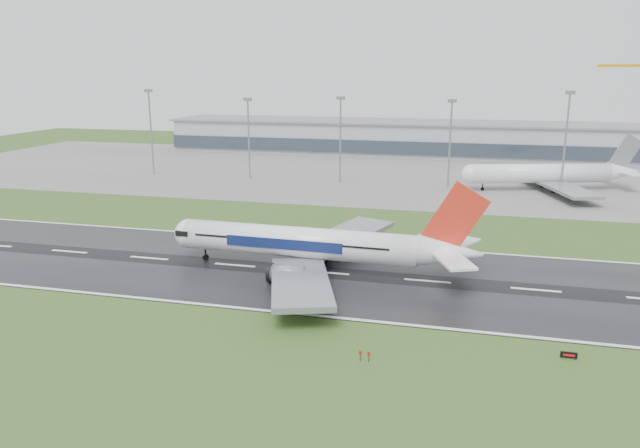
# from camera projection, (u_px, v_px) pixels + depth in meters

# --- Properties ---
(ground) EXTENTS (520.00, 520.00, 0.00)m
(ground) POSITION_uv_depth(u_px,v_px,m) (327.00, 273.00, 121.67)
(ground) COLOR #2D4B1B
(ground) RESTS_ON ground
(runway) EXTENTS (400.00, 45.00, 0.10)m
(runway) POSITION_uv_depth(u_px,v_px,m) (327.00, 273.00, 121.66)
(runway) COLOR black
(runway) RESTS_ON ground
(apron) EXTENTS (400.00, 130.00, 0.08)m
(apron) POSITION_uv_depth(u_px,v_px,m) (401.00, 173.00, 239.07)
(apron) COLOR slate
(apron) RESTS_ON ground
(terminal) EXTENTS (240.00, 36.00, 15.00)m
(terminal) POSITION_uv_depth(u_px,v_px,m) (416.00, 138.00, 293.57)
(terminal) COLOR #91939B
(terminal) RESTS_ON ground
(main_airliner) EXTENTS (66.07, 63.10, 18.98)m
(main_airliner) POSITION_uv_depth(u_px,v_px,m) (319.00, 225.00, 120.83)
(main_airliner) COLOR white
(main_airliner) RESTS_ON runway
(parked_airliner) EXTENTS (76.91, 74.06, 18.33)m
(parked_airliner) POSITION_uv_depth(u_px,v_px,m) (548.00, 163.00, 203.82)
(parked_airliner) COLOR white
(parked_airliner) RESTS_ON apron
(runway_sign) EXTENTS (2.31, 0.67, 1.04)m
(runway_sign) POSITION_uv_depth(u_px,v_px,m) (569.00, 355.00, 85.44)
(runway_sign) COLOR black
(runway_sign) RESTS_ON ground
(floodmast_0) EXTENTS (0.64, 0.64, 31.66)m
(floodmast_0) POSITION_uv_depth(u_px,v_px,m) (151.00, 134.00, 234.12)
(floodmast_0) COLOR gray
(floodmast_0) RESTS_ON ground
(floodmast_1) EXTENTS (0.64, 0.64, 28.84)m
(floodmast_1) POSITION_uv_depth(u_px,v_px,m) (249.00, 140.00, 224.90)
(floodmast_1) COLOR gray
(floodmast_1) RESTS_ON ground
(floodmast_2) EXTENTS (0.64, 0.64, 29.67)m
(floodmast_2) POSITION_uv_depth(u_px,v_px,m) (340.00, 142.00, 216.49)
(floodmast_2) COLOR gray
(floodmast_2) RESTS_ON ground
(floodmast_3) EXTENTS (0.64, 0.64, 29.13)m
(floodmast_3) POSITION_uv_depth(u_px,v_px,m) (450.00, 146.00, 207.38)
(floodmast_3) COLOR gray
(floodmast_3) RESTS_ON ground
(floodmast_4) EXTENTS (0.64, 0.64, 32.20)m
(floodmast_4) POSITION_uv_depth(u_px,v_px,m) (565.00, 144.00, 198.18)
(floodmast_4) COLOR gray
(floodmast_4) RESTS_ON ground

